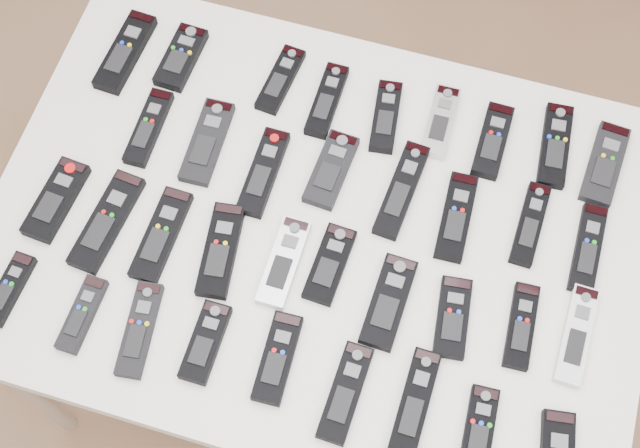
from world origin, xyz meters
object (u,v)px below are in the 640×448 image
(remote_7, at_px, (555,146))
(remote_20, at_px, (221,250))
(remote_28, at_px, (82,314))
(remote_17, at_px, (56,200))
(remote_25, at_px, (521,326))
(remote_1, at_px, (181,57))
(remote_0, at_px, (125,52))
(remote_29, at_px, (139,330))
(remote_31, at_px, (277,358))
(remote_3, at_px, (327,100))
(remote_8, at_px, (605,164))
(remote_5, at_px, (440,122))
(remote_16, at_px, (588,249))
(remote_15, at_px, (530,224))
(remote_13, at_px, (402,190))
(remote_32, at_px, (345,393))
(remote_12, at_px, (331,170))
(remote_14, at_px, (456,217))
(remote_33, at_px, (414,403))
(remote_19, at_px, (161,235))
(remote_2, at_px, (280,80))
(remote_24, at_px, (453,318))
(table, at_px, (320,241))
(remote_34, at_px, (479,429))
(remote_11, at_px, (263,172))
(remote_18, at_px, (107,221))
(remote_26, at_px, (576,335))
(remote_10, at_px, (207,142))
(remote_21, at_px, (284,262))
(remote_27, at_px, (9,289))
(remote_6, at_px, (493,141))
(remote_30, at_px, (205,342))
(remote_22, at_px, (330,264))
(remote_4, at_px, (386,117))
(remote_23, at_px, (389,302))

(remote_7, distance_m, remote_20, 0.68)
(remote_28, bearing_deg, remote_17, 126.24)
(remote_7, relative_size, remote_25, 1.14)
(remote_1, bearing_deg, remote_0, -167.07)
(remote_29, relative_size, remote_31, 1.08)
(remote_3, height_order, remote_8, remote_3)
(remote_5, bearing_deg, remote_16, -30.65)
(remote_15, bearing_deg, remote_31, -132.43)
(remote_13, relative_size, remote_32, 1.15)
(remote_12, relative_size, remote_13, 0.79)
(remote_14, distance_m, remote_33, 0.37)
(remote_8, distance_m, remote_13, 0.40)
(remote_19, xyz_separation_m, remote_20, (0.12, 0.00, 0.00))
(remote_2, distance_m, remote_14, 0.46)
(remote_20, xyz_separation_m, remote_24, (0.44, -0.00, -0.00))
(table, bearing_deg, remote_28, -141.20)
(remote_32, relative_size, remote_34, 1.20)
(remote_11, bearing_deg, remote_19, -128.23)
(remote_18, height_order, remote_31, remote_31)
(remote_7, distance_m, remote_31, 0.69)
(remote_17, bearing_deg, remote_13, 23.26)
(remote_31, bearing_deg, remote_33, -4.26)
(remote_26, relative_size, remote_29, 1.06)
(remote_10, bearing_deg, remote_8, 11.11)
(remote_24, bearing_deg, remote_20, 172.97)
(remote_3, xyz_separation_m, remote_24, (0.35, -0.37, -0.00))
(remote_13, relative_size, remote_15, 1.20)
(remote_21, height_order, remote_32, same)
(remote_2, height_order, remote_33, remote_33)
(remote_27, bearing_deg, remote_5, 43.60)
(remote_19, bearing_deg, remote_26, 3.48)
(remote_5, relative_size, remote_13, 0.77)
(remote_6, xyz_separation_m, remote_30, (-0.40, -0.55, 0.00))
(remote_22, relative_size, remote_28, 1.06)
(remote_24, bearing_deg, remote_31, -156.42)
(remote_6, distance_m, remote_21, 0.48)
(remote_2, height_order, remote_25, remote_25)
(remote_10, distance_m, remote_18, 0.25)
(remote_21, relative_size, remote_29, 1.00)
(remote_4, bearing_deg, remote_17, -154.44)
(remote_25, bearing_deg, remote_26, 3.64)
(remote_3, distance_m, remote_13, 0.25)
(remote_12, relative_size, remote_22, 1.05)
(remote_16, height_order, remote_23, remote_23)
(remote_21, height_order, remote_34, same)
(remote_22, xyz_separation_m, remote_34, (0.33, -0.22, 0.00))
(remote_5, relative_size, remote_30, 1.07)
(remote_13, xyz_separation_m, remote_15, (0.25, 0.00, -0.00))
(remote_11, bearing_deg, remote_23, -31.71)
(remote_11, xyz_separation_m, remote_29, (-0.11, -0.36, -0.00))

